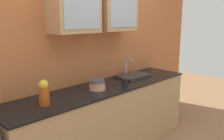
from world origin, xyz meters
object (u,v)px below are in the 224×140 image
bowl_stack (97,85)px  vase (44,93)px  sink_faucet (132,75)px  cup_near_sink (125,82)px

bowl_stack → vase: (-0.72, -0.02, 0.07)m
sink_faucet → vase: 1.52m
cup_near_sink → bowl_stack: bearing=164.5°
sink_faucet → bowl_stack: size_ratio=2.37×
bowl_stack → cup_near_sink: 0.39m
sink_faucet → cup_near_sink: 0.47m
cup_near_sink → sink_faucet: bearing=28.2°
sink_faucet → vase: size_ratio=1.78×
sink_faucet → vase: bearing=-174.8°
sink_faucet → cup_near_sink: (-0.41, -0.22, 0.02)m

